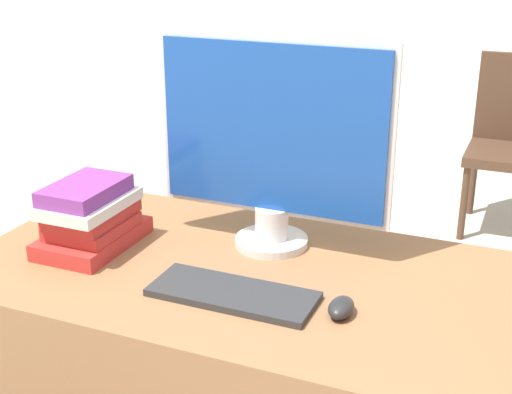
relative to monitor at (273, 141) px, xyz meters
The scene contains 4 objects.
monitor is the anchor object (origin of this frame).
keyboard 0.39m from the monitor, 85.35° to the right, with size 0.36×0.14×0.02m.
mouse 0.45m from the monitor, 45.95° to the right, with size 0.05×0.08×0.04m.
book_stack 0.49m from the monitor, 155.38° to the right, with size 0.18×0.28×0.17m.
Camera 1 is at (0.52, -1.01, 1.52)m, focal length 50.00 mm.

